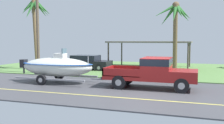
{
  "coord_description": "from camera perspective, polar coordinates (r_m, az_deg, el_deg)",
  "views": [
    {
      "loc": [
        2.69,
        -13.73,
        2.81
      ],
      "look_at": [
        -2.34,
        1.29,
        1.46
      ],
      "focal_mm": 41.53,
      "sensor_mm": 36.0,
      "label": 1
    }
  ],
  "objects": [
    {
      "name": "utility_pole",
      "position": [
        22.43,
        -16.03,
        6.96
      ],
      "size": [
        0.24,
        1.8,
        7.1
      ],
      "color": "brown",
      "rests_on": "ground"
    },
    {
      "name": "carport_awning",
      "position": [
        25.81,
        8.53,
        4.29
      ],
      "size": [
        7.78,
        5.01,
        2.69
      ],
      "color": "#4C4238",
      "rests_on": "ground"
    },
    {
      "name": "boat_on_trailer",
      "position": [
        17.36,
        -12.07,
        -1.01
      ],
      "size": [
        6.12,
        2.41,
        2.27
      ],
      "color": "gray",
      "rests_on": "ground"
    },
    {
      "name": "pickup_truck_towing",
      "position": [
        15.14,
        9.67,
        -2.03
      ],
      "size": [
        5.49,
        2.05,
        1.8
      ],
      "color": "maroon",
      "rests_on": "ground"
    },
    {
      "name": "palm_tree_near_left",
      "position": [
        25.49,
        -16.58,
        10.24
      ],
      "size": [
        2.98,
        3.22,
        6.67
      ],
      "color": "brown",
      "rests_on": "ground"
    },
    {
      "name": "palm_tree_mid",
      "position": [
        22.93,
        13.85,
        9.08
      ],
      "size": [
        3.09,
        3.26,
        6.05
      ],
      "color": "brown",
      "rests_on": "ground"
    },
    {
      "name": "ground",
      "position": [
        22.46,
        11.5,
        -2.44
      ],
      "size": [
        36.0,
        22.0,
        0.11
      ],
      "color": "#424247"
    },
    {
      "name": "parked_sedan_near",
      "position": [
        24.49,
        -5.48,
        -0.15
      ],
      "size": [
        4.35,
        1.94,
        1.38
      ],
      "color": "black",
      "rests_on": "ground"
    }
  ]
}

